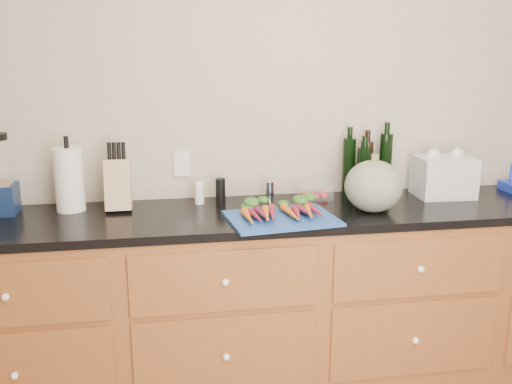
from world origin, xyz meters
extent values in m
cube|color=#BFB39E|center=(0.00, 1.62, 1.30)|extent=(4.10, 0.05, 2.60)
cube|color=brown|center=(0.00, 1.30, 0.45)|extent=(3.60, 0.60, 0.90)
cube|color=brown|center=(-1.35, 0.99, 0.72)|extent=(0.82, 0.01, 0.28)
sphere|color=white|center=(-1.35, 0.98, 0.72)|extent=(0.03, 0.03, 0.03)
cube|color=brown|center=(-1.35, 0.99, 0.36)|extent=(0.82, 0.01, 0.38)
sphere|color=white|center=(-1.35, 0.98, 0.36)|extent=(0.03, 0.03, 0.03)
cube|color=brown|center=(-0.45, 0.99, 0.72)|extent=(0.82, 0.01, 0.28)
sphere|color=white|center=(-0.45, 0.98, 0.72)|extent=(0.03, 0.03, 0.03)
cube|color=brown|center=(-0.45, 0.99, 0.36)|extent=(0.82, 0.01, 0.38)
sphere|color=white|center=(-0.45, 0.98, 0.36)|extent=(0.03, 0.03, 0.03)
cube|color=brown|center=(0.45, 0.99, 0.72)|extent=(0.82, 0.01, 0.28)
sphere|color=white|center=(0.45, 0.98, 0.72)|extent=(0.03, 0.03, 0.03)
cube|color=brown|center=(0.45, 0.99, 0.36)|extent=(0.82, 0.01, 0.38)
sphere|color=white|center=(0.45, 0.98, 0.36)|extent=(0.03, 0.03, 0.03)
cube|color=black|center=(0.00, 1.30, 0.92)|extent=(3.64, 0.62, 0.04)
cube|color=#1B4793|center=(-0.17, 1.14, 0.95)|extent=(0.52, 0.42, 0.01)
cone|color=orange|center=(-0.33, 1.12, 0.97)|extent=(0.04, 0.18, 0.04)
cone|color=maroon|center=(-0.30, 1.12, 0.97)|extent=(0.04, 0.18, 0.04)
cone|color=maroon|center=(-0.27, 1.12, 0.97)|extent=(0.04, 0.18, 0.04)
cone|color=orange|center=(-0.24, 1.12, 0.97)|extent=(0.04, 0.18, 0.04)
cone|color=maroon|center=(-0.21, 1.12, 0.97)|extent=(0.04, 0.18, 0.04)
ellipsoid|color=#27571D|center=(-0.27, 1.26, 0.98)|extent=(0.18, 0.11, 0.05)
cone|color=orange|center=(-0.13, 1.12, 0.97)|extent=(0.04, 0.18, 0.04)
cone|color=maroon|center=(-0.10, 1.12, 0.97)|extent=(0.04, 0.18, 0.04)
cone|color=maroon|center=(-0.07, 1.12, 0.97)|extent=(0.04, 0.18, 0.04)
cone|color=orange|center=(-0.04, 1.12, 0.97)|extent=(0.04, 0.18, 0.04)
cone|color=maroon|center=(-0.01, 1.12, 0.97)|extent=(0.04, 0.18, 0.04)
ellipsoid|color=#27571D|center=(-0.07, 1.26, 0.98)|extent=(0.18, 0.11, 0.05)
ellipsoid|color=#5D6958|center=(0.29, 1.20, 1.06)|extent=(0.28, 0.28, 0.25)
cube|color=#0E1F45|center=(-1.46, 1.46, 1.01)|extent=(0.15, 0.15, 0.14)
cylinder|color=white|center=(-1.14, 1.46, 1.09)|extent=(0.14, 0.14, 0.30)
cube|color=tan|center=(-0.91, 1.44, 1.06)|extent=(0.12, 0.12, 0.24)
cylinder|color=white|center=(-0.52, 1.48, 0.99)|extent=(0.05, 0.05, 0.11)
cylinder|color=black|center=(-0.41, 1.48, 1.00)|extent=(0.05, 0.05, 0.12)
cylinder|color=silver|center=(-0.16, 1.48, 0.99)|extent=(0.04, 0.04, 0.10)
cube|color=white|center=(0.08, 1.47, 0.98)|extent=(0.16, 0.13, 0.08)
cylinder|color=black|center=(0.27, 1.52, 1.09)|extent=(0.07, 0.07, 0.30)
cylinder|color=black|center=(0.37, 1.53, 1.08)|extent=(0.07, 0.07, 0.28)
cylinder|color=black|center=(0.47, 1.52, 1.10)|extent=(0.07, 0.07, 0.32)
cylinder|color=black|center=(0.33, 1.46, 1.07)|extent=(0.07, 0.07, 0.26)
camera|label=1|loc=(-0.70, -1.30, 1.71)|focal=40.00mm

